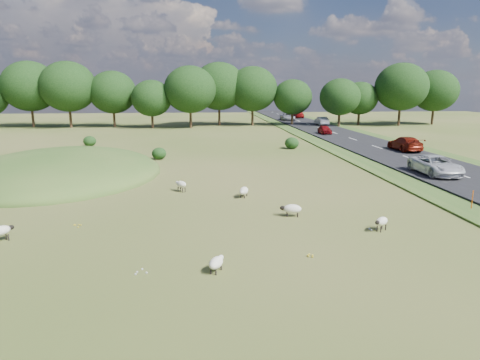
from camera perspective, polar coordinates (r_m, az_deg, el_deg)
name	(u,v)px	position (r m, az deg, el deg)	size (l,w,h in m)	color
ground	(206,157)	(44.33, -4.56, 3.05)	(160.00, 160.00, 0.00)	#3C571B
mound	(62,175)	(38.17, -22.65, 0.64)	(16.00, 20.00, 4.00)	#33561E
road	(358,142)	(58.01, 15.48, 4.94)	(8.00, 150.00, 0.25)	black
treeline	(196,90)	(79.20, -5.90, 11.83)	(96.28, 14.66, 11.70)	black
shrubs	(190,145)	(49.27, -6.67, 4.68)	(25.74, 12.13, 1.35)	black
marker_post	(472,200)	(28.40, 28.55, -2.41)	(0.06, 0.06, 1.20)	#D8590C
sheep_0	(216,263)	(16.96, -3.18, -10.93)	(0.80, 1.08, 0.61)	beige
sheep_1	(292,209)	(24.00, 6.92, -3.84)	(1.26, 0.71, 0.70)	beige
sheep_2	(181,184)	(29.71, -7.85, -0.56)	(0.92, 1.02, 0.76)	beige
sheep_3	(244,191)	(27.94, 0.49, -1.46)	(0.84, 1.24, 0.69)	beige
sheep_4	(382,221)	(22.59, 18.35, -5.26)	(0.97, 0.85, 0.72)	beige
sheep_5	(2,231)	(22.90, -29.19, -5.91)	(0.94, 1.02, 0.76)	beige
car_1	(322,121)	(80.89, 10.82, 7.74)	(1.60, 4.60, 1.52)	silver
car_2	(405,143)	(50.55, 21.15, 4.56)	(2.15, 5.28, 1.53)	maroon
car_3	(298,114)	(99.67, 7.69, 8.66)	(2.15, 5.28, 1.53)	maroon
car_5	(288,117)	(92.01, 6.36, 8.39)	(2.47, 5.35, 1.49)	#ABADB3
car_6	(436,165)	(37.50, 24.64, 1.83)	(2.47, 5.36, 1.49)	silver
car_7	(325,130)	(65.62, 11.23, 6.61)	(1.48, 3.67, 1.25)	maroon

